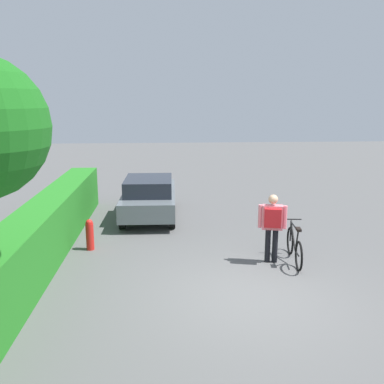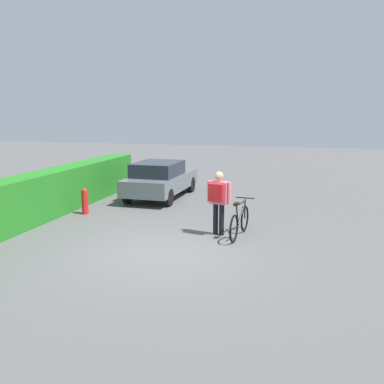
{
  "view_description": "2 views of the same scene",
  "coord_description": "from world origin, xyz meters",
  "px_view_note": "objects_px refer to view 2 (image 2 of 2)",
  "views": [
    {
      "loc": [
        -7.51,
        1.66,
        3.81
      ],
      "look_at": [
        4.91,
        0.81,
        1.05
      ],
      "focal_mm": 39.24,
      "sensor_mm": 36.0,
      "label": 1
    },
    {
      "loc": [
        -8.68,
        -2.95,
        3.15
      ],
      "look_at": [
        2.74,
        0.11,
        0.9
      ],
      "focal_mm": 39.92,
      "sensor_mm": 36.0,
      "label": 2
    }
  ],
  "objects_px": {
    "parked_car_near": "(160,179)",
    "bicycle": "(240,222)",
    "person_rider": "(218,197)",
    "fire_hydrant": "(85,201)"
  },
  "relations": [
    {
      "from": "bicycle",
      "to": "person_rider",
      "type": "relative_size",
      "value": 1.05
    },
    {
      "from": "bicycle",
      "to": "fire_hydrant",
      "type": "height_order",
      "value": "bicycle"
    },
    {
      "from": "parked_car_near",
      "to": "person_rider",
      "type": "xyz_separation_m",
      "value": [
        -4.16,
        -3.0,
        0.3
      ]
    },
    {
      "from": "parked_car_near",
      "to": "person_rider",
      "type": "bearing_deg",
      "value": -144.19
    },
    {
      "from": "parked_car_near",
      "to": "bicycle",
      "type": "relative_size",
      "value": 2.29
    },
    {
      "from": "parked_car_near",
      "to": "bicycle",
      "type": "bearing_deg",
      "value": -139.46
    },
    {
      "from": "bicycle",
      "to": "fire_hydrant",
      "type": "relative_size",
      "value": 2.14
    },
    {
      "from": "person_rider",
      "to": "fire_hydrant",
      "type": "relative_size",
      "value": 2.04
    },
    {
      "from": "bicycle",
      "to": "person_rider",
      "type": "distance_m",
      "value": 0.83
    },
    {
      "from": "bicycle",
      "to": "person_rider",
      "type": "height_order",
      "value": "person_rider"
    }
  ]
}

